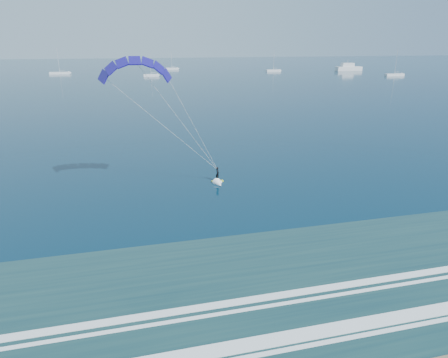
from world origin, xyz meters
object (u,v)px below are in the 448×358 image
sailboat_3 (151,75)px  sailboat_5 (273,70)px  kitesurfer_rig (178,118)px  sailboat_4 (172,69)px  sailboat_6 (394,75)px  sailboat_2 (60,73)px  motor_yacht (348,68)px

sailboat_3 → sailboat_5: bearing=14.1°
kitesurfer_rig → sailboat_5: bearing=66.1°
sailboat_4 → sailboat_5: size_ratio=0.93×
sailboat_3 → sailboat_6: bearing=-12.5°
sailboat_2 → kitesurfer_rig: bearing=-79.0°
sailboat_4 → kitesurfer_rig: bearing=-96.8°
kitesurfer_rig → motor_yacht: bearing=54.6°
sailboat_3 → sailboat_5: (72.82, 18.34, 0.01)m
motor_yacht → sailboat_6: size_ratio=1.19×
motor_yacht → sailboat_6: (1.55, -42.39, -1.08)m
sailboat_3 → kitesurfer_rig: bearing=-93.1°
motor_yacht → sailboat_5: bearing=176.4°
sailboat_4 → sailboat_6: size_ratio=0.82×
motor_yacht → sailboat_5: (-47.41, 3.02, -1.09)m
kitesurfer_rig → sailboat_6: (130.85, 139.45, -7.89)m
motor_yacht → sailboat_5: size_ratio=1.36×
kitesurfer_rig → sailboat_5: kitesurfer_rig is taller
kitesurfer_rig → sailboat_6: 191.39m
sailboat_2 → sailboat_5: size_ratio=1.17×
kitesurfer_rig → motor_yacht: kitesurfer_rig is taller
sailboat_6 → sailboat_2: bearing=162.0°
sailboat_5 → sailboat_2: bearing=175.4°
sailboat_4 → sailboat_5: 64.68m
motor_yacht → sailboat_3: size_ratio=1.52×
kitesurfer_rig → sailboat_3: size_ratio=1.53×
motor_yacht → sailboat_3: sailboat_3 is taller
sailboat_3 → motor_yacht: bearing=7.3°
sailboat_4 → sailboat_3: bearing=-108.3°
sailboat_2 → sailboat_6: 177.45m
sailboat_2 → sailboat_3: size_ratio=1.31×
kitesurfer_rig → sailboat_3: bearing=86.9°
kitesurfer_rig → sailboat_3: 166.95m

